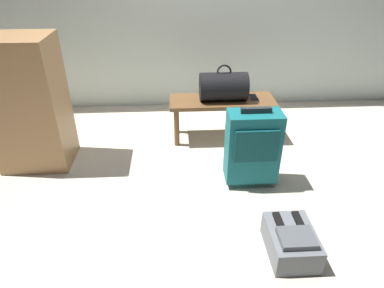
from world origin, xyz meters
TOP-DOWN VIEW (x-y plane):
  - ground_plane at (0.00, 0.00)m, footprint 6.60×6.60m
  - bench at (0.16, 0.72)m, footprint 1.00×0.36m
  - duffel_bag_black at (0.17, 0.72)m, footprint 0.44×0.26m
  - cell_phone at (0.47, 0.75)m, footprint 0.07×0.14m
  - suitcase_upright_teal at (0.30, -0.04)m, footprint 0.40×0.24m
  - backpack_grey at (0.40, -0.78)m, footprint 0.28×0.38m
  - side_cabinet at (-1.49, 0.38)m, footprint 0.56×0.44m

SIDE VIEW (x-z plane):
  - ground_plane at x=0.00m, z-range 0.00..0.00m
  - backpack_grey at x=0.40m, z-range -0.01..0.20m
  - suitcase_upright_teal at x=0.30m, z-range 0.01..0.67m
  - bench at x=0.16m, z-range 0.14..0.55m
  - cell_phone at x=0.47m, z-range 0.41..0.42m
  - duffel_bag_black at x=0.17m, z-range 0.37..0.71m
  - side_cabinet at x=-1.49m, z-range 0.00..1.10m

